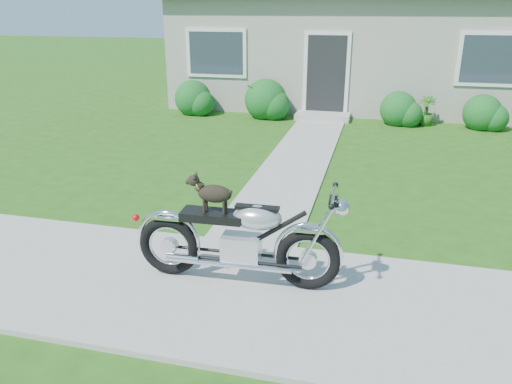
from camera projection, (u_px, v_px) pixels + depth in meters
ground at (368, 310)px, 4.89m from camera, size 80.00×80.00×0.00m
sidewalk at (368, 308)px, 4.88m from camera, size 24.00×2.20×0.04m
walkway at (300, 157)px, 9.77m from camera, size 1.20×8.00×0.03m
house at (389, 28)px, 15.03m from camera, size 12.60×7.03×4.50m
shrub_row at (375, 106)px, 12.50m from camera, size 10.71×1.11×1.11m
potted_plant_left at (260, 101)px, 13.23m from camera, size 0.94×0.98×0.85m
potted_plant_right at (426, 111)px, 12.29m from camera, size 0.47×0.47×0.72m
motorcycle_with_dog at (240, 238)px, 5.15m from camera, size 2.22×0.60×1.16m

